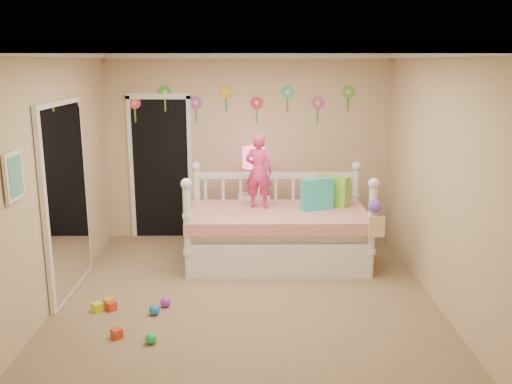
{
  "coord_description": "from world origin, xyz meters",
  "views": [
    {
      "loc": [
        0.05,
        -5.46,
        2.49
      ],
      "look_at": [
        0.1,
        0.6,
        1.05
      ],
      "focal_mm": 38.43,
      "sensor_mm": 36.0,
      "label": 1
    }
  ],
  "objects_px": {
    "daybed": "(278,216)",
    "table_lamp": "(254,163)",
    "nightstand": "(254,220)",
    "child": "(259,171)"
  },
  "relations": [
    {
      "from": "daybed",
      "to": "table_lamp",
      "type": "bearing_deg",
      "value": 112.63
    },
    {
      "from": "child",
      "to": "table_lamp",
      "type": "distance_m",
      "value": 0.57
    },
    {
      "from": "daybed",
      "to": "child",
      "type": "height_order",
      "value": "child"
    },
    {
      "from": "child",
      "to": "table_lamp",
      "type": "height_order",
      "value": "child"
    },
    {
      "from": "table_lamp",
      "to": "nightstand",
      "type": "bearing_deg",
      "value": 0.0
    },
    {
      "from": "daybed",
      "to": "table_lamp",
      "type": "relative_size",
      "value": 3.41
    },
    {
      "from": "table_lamp",
      "to": "daybed",
      "type": "bearing_deg",
      "value": -67.46
    },
    {
      "from": "daybed",
      "to": "child",
      "type": "distance_m",
      "value": 0.61
    },
    {
      "from": "daybed",
      "to": "table_lamp",
      "type": "xyz_separation_m",
      "value": [
        -0.3,
        0.72,
        0.54
      ]
    },
    {
      "from": "child",
      "to": "nightstand",
      "type": "xyz_separation_m",
      "value": [
        -0.06,
        0.57,
        -0.8
      ]
    }
  ]
}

